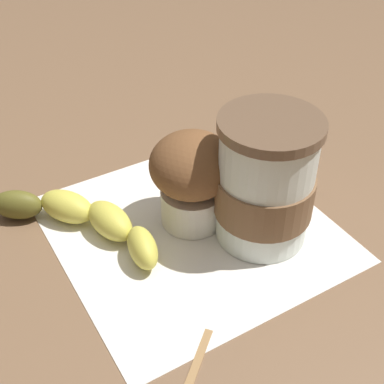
{
  "coord_description": "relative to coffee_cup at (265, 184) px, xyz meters",
  "views": [
    {
      "loc": [
        0.19,
        0.36,
        0.38
      ],
      "look_at": [
        0.0,
        0.0,
        0.05
      ],
      "focal_mm": 50.0,
      "sensor_mm": 36.0,
      "label": 1
    }
  ],
  "objects": [
    {
      "name": "ground_plane",
      "position": [
        0.06,
        -0.04,
        -0.06
      ],
      "size": [
        3.0,
        3.0,
        0.0
      ],
      "primitive_type": "plane",
      "color": "brown"
    },
    {
      "name": "banana",
      "position": [
        0.16,
        -0.09,
        -0.05
      ],
      "size": [
        0.14,
        0.17,
        0.03
      ],
      "color": "#D6CC4C",
      "rests_on": "paper_napkin"
    },
    {
      "name": "muffin",
      "position": [
        0.05,
        -0.05,
        -0.01
      ],
      "size": [
        0.09,
        0.09,
        0.1
      ],
      "color": "white",
      "rests_on": "paper_napkin"
    },
    {
      "name": "paper_napkin",
      "position": [
        0.06,
        -0.04,
        -0.06
      ],
      "size": [
        0.28,
        0.28,
        0.0
      ],
      "primitive_type": "cube",
      "rotation": [
        0.0,
        0.0,
        0.06
      ],
      "color": "white",
      "rests_on": "ground_plane"
    },
    {
      "name": "coffee_cup",
      "position": [
        0.0,
        0.0,
        0.0
      ],
      "size": [
        0.1,
        0.1,
        0.13
      ],
      "color": "silver",
      "rests_on": "paper_napkin"
    }
  ]
}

